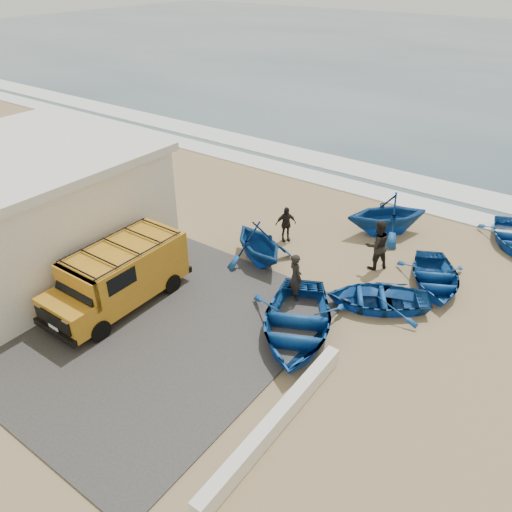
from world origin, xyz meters
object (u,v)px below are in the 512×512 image
Objects in this scene: fisherman_middle at (377,245)px; boat_mid_left at (258,243)px; fisherman_front at (295,277)px; boat_near_right at (377,298)px; building at (12,210)px; boat_far_left at (387,214)px; van at (120,274)px; parapet at (276,422)px; boat_near_left at (296,323)px; fisherman_back at (286,224)px; boat_mid_right at (435,277)px.

boat_mid_left is at bearing -22.62° from fisherman_middle.
fisherman_middle reaches higher than fisherman_front.
boat_near_right is at bearing 63.70° from fisherman_middle.
fisherman_middle is at bearing 33.66° from building.
boat_far_left is at bearing -64.93° from fisherman_front.
boat_far_left is 6.38m from fisherman_front.
parapet is at bearing -11.07° from van.
boat_near_left is 2.99× the size of fisherman_back.
van reaches higher than boat_near_left.
fisherman_back reaches higher than boat_mid_right.
boat_mid_right is at bearing 29.46° from building.
fisherman_front is 1.18× the size of fisherman_back.
boat_near_left reaches higher than boat_mid_right.
boat_mid_left is (7.42, 5.32, -1.35)m from building.
boat_near_left is at bearing 153.35° from fisherman_front.
fisherman_front is at bearing -88.93° from boat_mid_left.
van is 7.25m from fisherman_back.
boat_near_right is 5.46m from boat_far_left.
fisherman_middle reaches higher than boat_near_left.
boat_near_left is at bearing -56.46° from boat_near_right.
boat_mid_left is 4.46m from fisherman_middle.
boat_near_left is 1.96m from fisherman_front.
boat_mid_right is 6.20m from fisherman_back.
fisherman_back is at bearing 44.76° from building.
parapet is at bearing -108.22° from fisherman_back.
boat_far_left is (-0.47, 7.96, 0.45)m from boat_near_left.
building reaches higher than van.
boat_far_left reaches higher than boat_near_right.
boat_near_left is (10.96, 2.41, -1.69)m from building.
boat_mid_left is at bearing -78.19° from boat_far_left.
fisherman_back is (-5.01, 2.04, 0.40)m from boat_near_right.
van is 5.89m from fisherman_front.
boat_near_right is at bearing 34.35° from van.
boat_near_left reaches higher than parapet.
van is at bearing 169.12° from parapet.
fisherman_middle is (-1.21, 8.52, 0.71)m from parapet.
building is 10.77m from fisherman_front.
boat_near_left is (-1.54, 3.41, 0.19)m from parapet.
parapet is at bearing -36.87° from boat_far_left.
boat_mid_left is 2.03× the size of fisherman_back.
boat_mid_right is (13.55, 7.65, -1.81)m from building.
parapet is at bearing -124.06° from boat_mid_right.
boat_far_left reaches higher than boat_near_left.
boat_near_right is at bearing -26.46° from boat_far_left.
fisherman_front is at bearing 16.28° from fisherman_middle.
building is 2.74× the size of boat_mid_right.
fisherman_middle is (0.81, -2.84, 0.07)m from boat_far_left.
fisherman_front reaches higher than fisherman_back.
van is 1.63× the size of boat_mid_left.
fisherman_back is (-3.11, -3.05, -0.16)m from boat_far_left.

